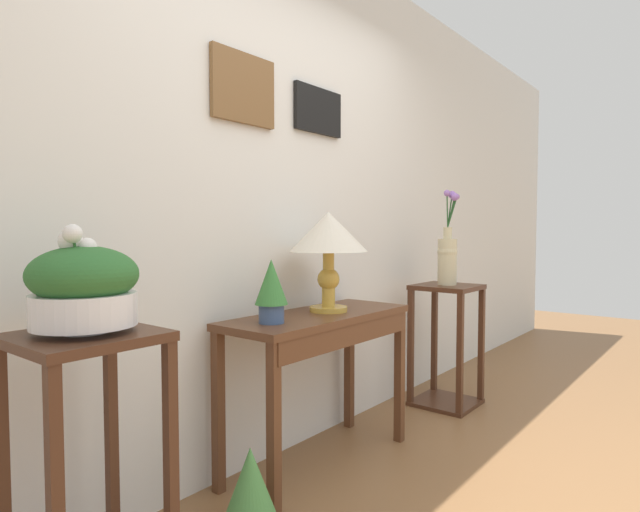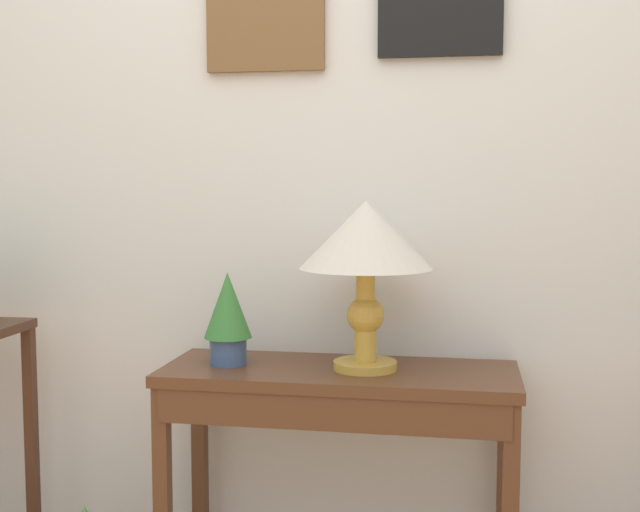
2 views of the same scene
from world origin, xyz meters
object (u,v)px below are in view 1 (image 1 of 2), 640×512
Objects in this scene: table_lamp at (329,237)px; potted_plant_floor at (250,494)px; console_table at (322,338)px; flower_vase_tall_right at (448,254)px; pedestal_stand_left at (88,475)px; potted_plant_on_console at (271,288)px; planter_bowl_wide_left at (84,286)px; pedestal_stand_right at (446,345)px.

table_lamp is 1.24m from potted_plant_floor.
flower_vase_tall_right is at bearing -3.94° from console_table.
console_table is at bearing 3.51° from pedestal_stand_left.
console_table is at bearing 17.93° from potted_plant_floor.
table_lamp is at bearing 4.29° from pedestal_stand_left.
table_lamp is at bearing 174.66° from flower_vase_tall_right.
potted_plant_on_console is 0.90m from planter_bowl_wide_left.
planter_bowl_wide_left is 0.52× the size of flower_vase_tall_right.
pedestal_stand_left is at bearing -175.71° from table_lamp.
console_table is 3.30× the size of planter_bowl_wide_left.
console_table is 3.75× the size of potted_plant_on_console.
table_lamp is 1.56× the size of planter_bowl_wide_left.
pedestal_stand_right is at bearing -3.83° from console_table.
planter_bowl_wide_left is 0.83× the size of potted_plant_floor.
pedestal_stand_left is 2.54m from flower_vase_tall_right.
planter_bowl_wide_left is at bearing -175.71° from table_lamp.
flower_vase_tall_right is at bearing -96.31° from pedestal_stand_right.
potted_plant_floor is at bearing -162.24° from table_lamp.
console_table is 1.22× the size of pedestal_stand_left.
planter_bowl_wide_left is (-1.31, -0.10, -0.13)m from table_lamp.
potted_plant_floor is (-1.94, -0.15, -0.19)m from pedestal_stand_right.
potted_plant_on_console is at bearing 5.78° from planter_bowl_wide_left.
pedestal_stand_right reaches higher than console_table.
console_table is at bearing -2.40° from potted_plant_on_console.
console_table is 1.29m from planter_bowl_wide_left.
pedestal_stand_left is at bearing 179.78° from flower_vase_tall_right.
console_table is 2.74× the size of potted_plant_floor.
flower_vase_tall_right is 2.11m from potted_plant_floor.
flower_vase_tall_right is 1.61× the size of potted_plant_floor.
flower_vase_tall_right reaches higher than pedestal_stand_left.
pedestal_stand_left reaches higher than console_table.
pedestal_stand_left is 1.39× the size of flower_vase_tall_right.
table_lamp is 1.77× the size of potted_plant_on_console.
pedestal_stand_right is 0.61m from flower_vase_tall_right.
potted_plant_floor is (0.52, -0.15, -0.22)m from pedestal_stand_left.
pedestal_stand_right is at bearing 83.69° from flower_vase_tall_right.
flower_vase_tall_right is at bearing 4.25° from potted_plant_floor.
flower_vase_tall_right reaches higher than potted_plant_on_console.
potted_plant_on_console is 0.33× the size of pedestal_stand_left.
planter_bowl_wide_left reaches higher than pedestal_stand_right.
table_lamp is 0.48m from potted_plant_on_console.
pedestal_stand_right is (1.16, -0.11, -0.74)m from table_lamp.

